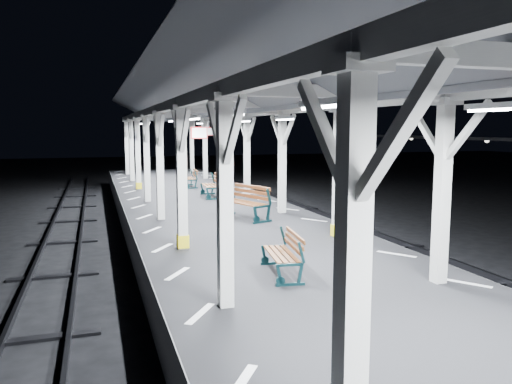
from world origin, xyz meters
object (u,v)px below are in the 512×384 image
bench_near (286,252)px  bench_far (213,185)px  bench_extra (191,178)px  bench_mid (246,201)px

bench_near → bench_far: bearing=92.1°
bench_near → bench_extra: 15.00m
bench_mid → bench_far: bench_mid is taller
bench_near → bench_extra: bench_extra is taller
bench_far → bench_extra: bearing=96.8°
bench_far → bench_near: bearing=-91.8°
bench_near → bench_extra: size_ratio=0.99×
bench_mid → bench_far: 5.15m
bench_near → bench_mid: 6.10m
bench_mid → bench_extra: bench_mid is taller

